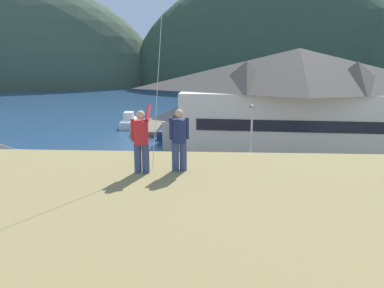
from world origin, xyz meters
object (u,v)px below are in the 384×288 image
Objects in this scene: parked_car_corner_spot at (135,185)px; parked_car_back_row_right at (138,234)px; wharf_dock at (150,127)px; parked_car_mid_row_center at (236,196)px; person_companion at (179,138)px; parked_car_front_row_red at (273,237)px; parking_light_pole at (251,140)px; parked_car_back_row_left at (344,200)px; harbor_lodge at (297,98)px; storage_shed_waterside at (185,124)px; person_kite_flyer at (141,139)px; moored_boat_outer_mooring at (174,129)px; moored_boat_wharfside at (129,122)px.

parked_car_corner_spot is 7.64m from parked_car_back_row_right.
parked_car_mid_row_center reaches higher than wharf_dock.
parked_car_front_row_red is at bearing 62.09° from person_companion.
parked_car_back_row_right is at bearing -122.81° from parking_light_pole.
parked_car_corner_spot and parked_car_mid_row_center have the same top height.
parking_light_pole reaches higher than parked_car_back_row_left.
storage_shed_waterside is (-11.77, 1.87, -3.22)m from harbor_lodge.
harbor_lodge is at bearing 70.43° from person_kite_flyer.
moored_boat_outer_mooring reaches higher than parked_car_back_row_right.
parked_car_mid_row_center is at bearing 105.26° from parked_car_front_row_red.
parked_car_back_row_left is at bearing -55.75° from moored_boat_wharfside.
moored_boat_outer_mooring is 21.68m from parking_light_pole.
storage_shed_waterside is at bearing 121.72° from parked_car_back_row_left.
parked_car_corner_spot is (6.36, -27.75, 0.34)m from moored_boat_wharfside.
moored_boat_outer_mooring is 39.00m from person_kite_flyer.
parked_car_front_row_red is at bearing -134.58° from parked_car_back_row_left.
moored_boat_outer_mooring is at bearing -35.02° from moored_boat_wharfside.
parked_car_corner_spot is at bearing 106.55° from person_companion.
parked_car_back_row_right is at bearing -179.07° from parked_car_front_row_red.
parked_car_back_row_right is (1.67, -7.45, 0.00)m from parked_car_corner_spot.
moored_boat_outer_mooring is 2.00× the size of parked_car_back_row_left.
person_kite_flyer reaches higher than storage_shed_waterside.
person_kite_flyer is 1.07× the size of person_companion.
parked_car_back_row_right is at bearing -133.08° from parked_car_mid_row_center.
moored_boat_outer_mooring is 4.93× the size of person_companion.
harbor_lodge reaches higher than person_kite_flyer.
storage_shed_waterside is 24.81m from parked_car_front_row_red.
moored_boat_outer_mooring is at bearing 118.18° from parked_car_back_row_left.
parked_car_corner_spot is 11.28m from parked_car_front_row_red.
person_companion is (-4.09, -7.72, 6.79)m from parked_car_front_row_red.
person_companion reaches higher than parked_car_back_row_left.
wharf_dock is 5.71× the size of person_kite_flyer.
parking_light_pole reaches higher than wharf_dock.
parked_car_mid_row_center is at bearing -105.91° from parking_light_pole.
person_kite_flyer reaches higher than moored_boat_wharfside.
person_kite_flyer is at bearing -166.33° from person_companion.
moored_boat_wharfside is at bearing 120.65° from parking_light_pole.
parked_car_front_row_red is 11.07m from person_companion.
parked_car_front_row_red is at bearing 0.93° from parked_car_back_row_right.
moored_boat_outer_mooring is 2.00× the size of parked_car_corner_spot.
harbor_lodge is 5.94× the size of parked_car_corner_spot.
person_companion reaches higher than parked_car_front_row_red.
wharf_dock is 2.47× the size of parked_car_back_row_left.
storage_shed_waterside reaches higher than parked_car_mid_row_center.
parked_car_back_row_right is (-0.71, -24.09, -1.41)m from storage_shed_waterside.
parked_car_corner_spot is at bearing -98.14° from storage_shed_waterside.
parked_car_corner_spot reaches higher than wharf_dock.
parked_car_back_row_right is 7.86m from parked_car_mid_row_center.
parked_car_back_row_left is at bearing -61.82° from moored_boat_outer_mooring.
storage_shed_waterside is 1.46× the size of parked_car_back_row_right.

